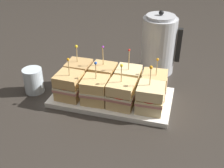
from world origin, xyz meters
The scene contains 12 objects.
ground_plane centered at (0.00, 0.00, 0.00)m, with size 6.00×6.00×0.00m, color #2D2823.
serving_platter centered at (0.00, 0.00, 0.01)m, with size 0.44×0.23×0.02m.
sandwich_front_far_left centered at (-0.15, -0.05, 0.06)m, with size 0.10×0.10×0.16m.
sandwich_front_center_left centered at (-0.05, -0.05, 0.06)m, with size 0.10×0.10×0.15m.
sandwich_front_center_right centered at (0.05, -0.05, 0.06)m, with size 0.10×0.10×0.16m.
sandwich_front_far_right centered at (0.15, -0.05, 0.06)m, with size 0.09×0.09×0.17m.
sandwich_back_far_left centered at (-0.15, 0.05, 0.06)m, with size 0.09×0.09×0.16m.
sandwich_back_center_left centered at (-0.05, 0.05, 0.06)m, with size 0.09×0.09×0.17m.
sandwich_back_center_right centered at (0.05, 0.05, 0.06)m, with size 0.09×0.09×0.17m.
sandwich_back_far_right centered at (0.15, 0.05, 0.06)m, with size 0.10×0.10×0.15m.
kettle_steel centered at (0.13, 0.27, 0.12)m, with size 0.16×0.14×0.27m.
drinking_glass centered at (-0.30, -0.03, 0.05)m, with size 0.07×0.07×0.10m.
Camera 1 is at (0.24, -0.83, 0.59)m, focal length 45.00 mm.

